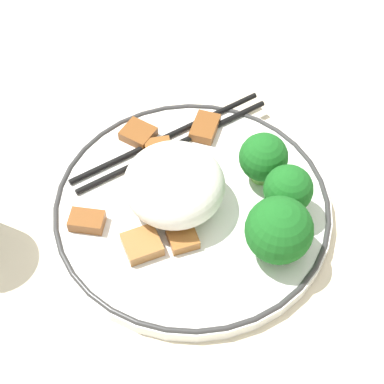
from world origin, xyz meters
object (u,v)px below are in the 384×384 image
Objects in this scene: broccoli_back_left at (279,230)px; broccoli_back_center at (288,190)px; plate at (192,208)px; chopsticks at (171,141)px; broccoli_back_right at (263,158)px.

broccoli_back_center is (0.02, -0.04, 0.00)m from broccoli_back_left.
broccoli_back_left is at bearing -170.12° from plate.
chopsticks is (0.07, -0.04, 0.01)m from plate.
broccoli_back_right is at bearing -21.14° from broccoli_back_center.
plate is 0.08m from chopsticks.
broccoli_back_right is (0.04, -0.02, -0.00)m from broccoli_back_center.
broccoli_back_center is at bearing -141.30° from plate.
broccoli_back_center is at bearing -174.70° from chopsticks.
plate is 0.09m from broccoli_back_center.
broccoli_back_right is at bearing -163.13° from chopsticks.
broccoli_back_center is (-0.07, -0.05, 0.04)m from plate.
chopsticks is at bearing 5.30° from broccoli_back_center.
plate is 4.89× the size of broccoli_back_right.
plate is 1.21× the size of chopsticks.
chopsticks is (0.13, 0.01, -0.03)m from broccoli_back_center.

